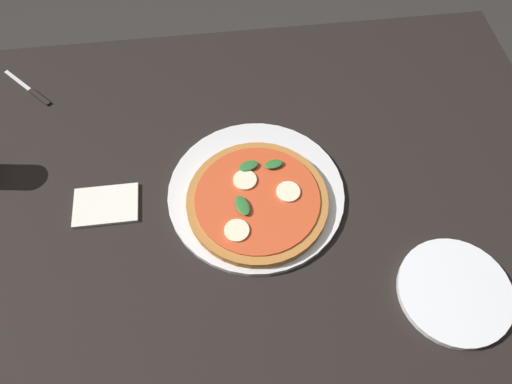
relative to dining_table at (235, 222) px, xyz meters
The scene contains 7 objects.
ground_plane 0.64m from the dining_table, ahead, with size 6.00×6.00×0.00m, color #2D2B28.
dining_table is the anchor object (origin of this frame).
serving_tray 0.11m from the dining_table, 12.56° to the left, with size 0.36×0.36×0.01m, color silver.
pizza 0.12m from the dining_table, 20.51° to the right, with size 0.28×0.28×0.03m.
plate_white 0.46m from the dining_table, 32.38° to the right, with size 0.21×0.21×0.01m, color white.
napkin 0.27m from the dining_table, behind, with size 0.13×0.09×0.01m, color white.
knife 0.58m from the dining_table, 141.16° to the left, with size 0.12×0.13×0.01m.
Camera 1 is at (-0.01, -0.51, 1.58)m, focal length 33.78 mm.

